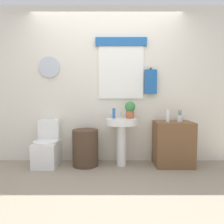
% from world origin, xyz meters
% --- Properties ---
extents(ground_plane, '(8.00, 8.00, 0.00)m').
position_xyz_m(ground_plane, '(0.00, 0.00, 0.00)').
color(ground_plane, gray).
extents(back_wall, '(4.40, 0.18, 2.60)m').
position_xyz_m(back_wall, '(0.00, 1.15, 1.31)').
color(back_wall, silver).
rests_on(back_wall, ground_plane).
extents(toilet, '(0.38, 0.51, 0.74)m').
position_xyz_m(toilet, '(-0.96, 0.89, 0.28)').
color(toilet, white).
rests_on(toilet, ground_plane).
extents(laundry_hamper, '(0.41, 0.41, 0.58)m').
position_xyz_m(laundry_hamper, '(-0.34, 0.85, 0.29)').
color(laundry_hamper, '#4C3828').
rests_on(laundry_hamper, ground_plane).
extents(pedestal_sink, '(0.49, 0.49, 0.76)m').
position_xyz_m(pedestal_sink, '(0.24, 0.85, 0.57)').
color(pedestal_sink, white).
rests_on(pedestal_sink, ground_plane).
extents(faucet, '(0.03, 0.03, 0.10)m').
position_xyz_m(faucet, '(0.24, 0.97, 0.81)').
color(faucet, silver).
rests_on(faucet, pedestal_sink).
extents(wooden_cabinet, '(0.59, 0.44, 0.71)m').
position_xyz_m(wooden_cabinet, '(1.07, 0.85, 0.35)').
color(wooden_cabinet, brown).
rests_on(wooden_cabinet, ground_plane).
extents(soap_bottle, '(0.05, 0.05, 0.16)m').
position_xyz_m(soap_bottle, '(0.12, 0.90, 0.84)').
color(soap_bottle, '#2D6BB7').
rests_on(soap_bottle, pedestal_sink).
extents(potted_plant, '(0.17, 0.17, 0.27)m').
position_xyz_m(potted_plant, '(0.38, 0.91, 0.91)').
color(potted_plant, '#AD5B38').
rests_on(potted_plant, pedestal_sink).
extents(lotion_bottle, '(0.05, 0.05, 0.20)m').
position_xyz_m(lotion_bottle, '(0.96, 0.81, 0.81)').
color(lotion_bottle, white).
rests_on(lotion_bottle, wooden_cabinet).
extents(toothbrush_cup, '(0.08, 0.08, 0.19)m').
position_xyz_m(toothbrush_cup, '(1.17, 0.87, 0.76)').
color(toothbrush_cup, silver).
rests_on(toothbrush_cup, wooden_cabinet).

